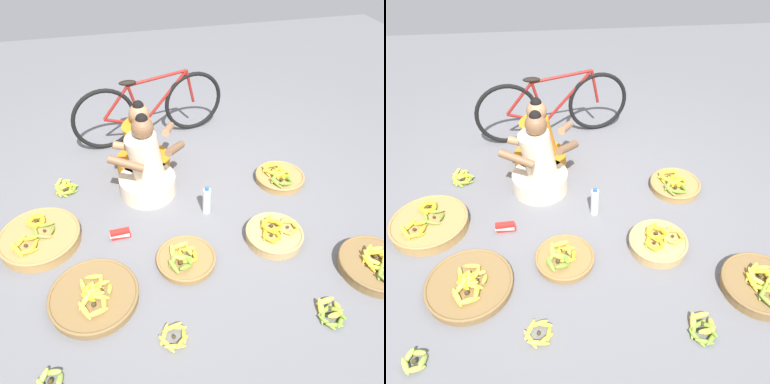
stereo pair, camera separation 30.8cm
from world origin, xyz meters
The scene contains 16 objects.
ground_plane centered at (0.00, 0.00, 0.00)m, with size 10.00×10.00×0.00m, color slate.
vendor_woman_front centered at (-0.30, 0.30, 0.27)m, with size 0.71×0.52×0.83m.
vendor_woman_behind centered at (-0.29, 0.62, 0.25)m, with size 0.63×0.52×0.78m.
bicycle_leaning centered at (-0.12, 1.25, 0.36)m, with size 1.68×0.35×0.73m.
banana_basket_back_right centered at (1.24, -1.02, 0.06)m, with size 0.55×0.55×0.16m.
banana_basket_front_right centered at (-0.85, -0.79, 0.04)m, with size 0.64×0.64×0.15m.
banana_basket_near_vendor centered at (0.97, 0.17, 0.05)m, with size 0.48×0.48×0.15m.
banana_basket_back_left centered at (0.61, -0.54, 0.06)m, with size 0.47×0.47×0.16m.
banana_basket_mid_right centered at (-0.15, -0.61, 0.04)m, with size 0.47×0.47×0.13m.
banana_basket_back_center centered at (-1.26, -0.13, 0.06)m, with size 0.65×0.65×0.17m.
loose_bananas_near_bicycle centered at (0.71, -1.29, 0.03)m, with size 0.21×0.25×0.09m.
loose_bananas_mid_left centered at (-1.07, 0.50, 0.03)m, with size 0.24×0.29×0.10m.
loose_bananas_front_center centered at (-1.13, -1.32, 0.03)m, with size 0.18×0.18×0.08m.
loose_bananas_front_left centered at (-0.36, -1.21, 0.03)m, with size 0.22×0.22×0.09m.
water_bottle centered at (0.16, -0.09, 0.13)m, with size 0.07×0.07×0.28m.
packet_carton_stack centered at (-0.62, -0.23, 0.04)m, with size 0.17×0.07×0.09m.
Camera 2 is at (-0.25, -2.53, 2.34)m, focal length 35.66 mm.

